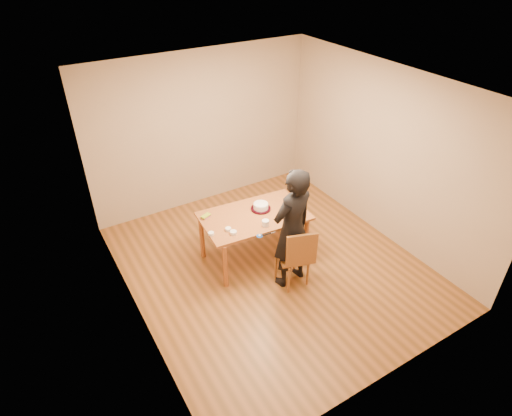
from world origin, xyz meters
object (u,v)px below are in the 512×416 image
person (292,229)px  cake (261,206)px  cake_plate (261,209)px  dining_table (254,216)px  dining_chair (292,257)px

person → cake: bearing=-99.8°
cake → person: 0.81m
cake_plate → cake: size_ratio=1.35×
dining_table → dining_chair: size_ratio=4.06×
dining_chair → cake: size_ratio=1.71×
dining_chair → cake: bearing=108.0°
dining_table → person: 0.76m
cake_plate → person: (-0.01, -0.81, 0.13)m
cake_plate → dining_chair: bearing=-90.7°
dining_table → dining_chair: 0.84m
dining_chair → cake: cake is taller
dining_table → person: person is taller
cake_plate → person: person is taller
dining_table → cake: size_ratio=6.96×
dining_table → cake_plate: (0.16, 0.08, 0.03)m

